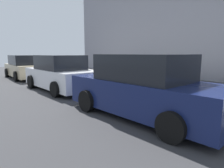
{
  "coord_description": "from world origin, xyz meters",
  "views": [
    {
      "loc": [
        -8.04,
        5.77,
        1.74
      ],
      "look_at": [
        -2.0,
        0.75,
        0.49
      ],
      "focal_mm": 31.24,
      "sensor_mm": 36.0,
      "label": 1
    }
  ],
  "objects_px": {
    "suitcase_olive_1": "(160,86)",
    "bollard_post": "(104,75)",
    "parking_meter": "(198,76)",
    "fire_hydrant": "(115,78)",
    "parked_car_white_1": "(60,74)",
    "suitcase_maroon_0": "(169,88)",
    "suitcase_navy_2": "(150,83)",
    "suitcase_teal_5": "(128,80)",
    "suitcase_silver_3": "(142,84)",
    "parked_car_navy_0": "(143,88)",
    "suitcase_black_4": "(136,81)",
    "parked_car_beige_2": "(24,67)"
  },
  "relations": [
    {
      "from": "parking_meter",
      "to": "suitcase_black_4",
      "type": "bearing_deg",
      "value": 4.3
    },
    {
      "from": "suitcase_maroon_0",
      "to": "suitcase_silver_3",
      "type": "relative_size",
      "value": 0.95
    },
    {
      "from": "suitcase_olive_1",
      "to": "suitcase_black_4",
      "type": "distance_m",
      "value": 1.33
    },
    {
      "from": "suitcase_navy_2",
      "to": "suitcase_black_4",
      "type": "xyz_separation_m",
      "value": [
        0.91,
        -0.12,
        -0.04
      ]
    },
    {
      "from": "parked_car_white_1",
      "to": "suitcase_silver_3",
      "type": "bearing_deg",
      "value": -143.59
    },
    {
      "from": "suitcase_black_4",
      "to": "parking_meter",
      "type": "bearing_deg",
      "value": -175.7
    },
    {
      "from": "suitcase_olive_1",
      "to": "bollard_post",
      "type": "bearing_deg",
      "value": 3.38
    },
    {
      "from": "bollard_post",
      "to": "parked_car_white_1",
      "type": "bearing_deg",
      "value": 74.89
    },
    {
      "from": "suitcase_silver_3",
      "to": "parked_car_white_1",
      "type": "relative_size",
      "value": 0.18
    },
    {
      "from": "bollard_post",
      "to": "parked_car_navy_0",
      "type": "distance_m",
      "value": 5.08
    },
    {
      "from": "suitcase_teal_5",
      "to": "bollard_post",
      "type": "relative_size",
      "value": 1.2
    },
    {
      "from": "suitcase_maroon_0",
      "to": "fire_hydrant",
      "type": "relative_size",
      "value": 1.06
    },
    {
      "from": "suitcase_olive_1",
      "to": "parked_car_navy_0",
      "type": "distance_m",
      "value": 2.69
    },
    {
      "from": "suitcase_maroon_0",
      "to": "suitcase_olive_1",
      "type": "distance_m",
      "value": 0.46
    },
    {
      "from": "suitcase_silver_3",
      "to": "fire_hydrant",
      "type": "height_order",
      "value": "suitcase_silver_3"
    },
    {
      "from": "suitcase_silver_3",
      "to": "parked_car_navy_0",
      "type": "xyz_separation_m",
      "value": [
        -2.05,
        2.31,
        0.37
      ]
    },
    {
      "from": "parked_car_white_1",
      "to": "suitcase_maroon_0",
      "type": "bearing_deg",
      "value": -152.13
    },
    {
      "from": "suitcase_olive_1",
      "to": "parking_meter",
      "type": "relative_size",
      "value": 0.71
    },
    {
      "from": "suitcase_black_4",
      "to": "suitcase_navy_2",
      "type": "bearing_deg",
      "value": 172.4
    },
    {
      "from": "bollard_post",
      "to": "parked_car_white_1",
      "type": "relative_size",
      "value": 0.2
    },
    {
      "from": "bollard_post",
      "to": "parked_car_beige_2",
      "type": "xyz_separation_m",
      "value": [
        6.33,
        2.18,
        0.16
      ]
    },
    {
      "from": "parked_car_navy_0",
      "to": "suitcase_olive_1",
      "type": "bearing_deg",
      "value": -63.48
    },
    {
      "from": "parked_car_navy_0",
      "to": "suitcase_navy_2",
      "type": "bearing_deg",
      "value": -54.56
    },
    {
      "from": "suitcase_maroon_0",
      "to": "suitcase_navy_2",
      "type": "height_order",
      "value": "suitcase_navy_2"
    },
    {
      "from": "suitcase_maroon_0",
      "to": "suitcase_black_4",
      "type": "height_order",
      "value": "suitcase_black_4"
    },
    {
      "from": "suitcase_black_4",
      "to": "suitcase_teal_5",
      "type": "xyz_separation_m",
      "value": [
        0.45,
        0.03,
        0.02
      ]
    },
    {
      "from": "suitcase_olive_1",
      "to": "parking_meter",
      "type": "xyz_separation_m",
      "value": [
        -1.42,
        -0.2,
        0.52
      ]
    },
    {
      "from": "suitcase_maroon_0",
      "to": "suitcase_silver_3",
      "type": "distance_m",
      "value": 1.31
    },
    {
      "from": "suitcase_navy_2",
      "to": "suitcase_teal_5",
      "type": "bearing_deg",
      "value": -3.92
    },
    {
      "from": "suitcase_maroon_0",
      "to": "parked_car_navy_0",
      "type": "distance_m",
      "value": 2.49
    },
    {
      "from": "parking_meter",
      "to": "parked_car_navy_0",
      "type": "distance_m",
      "value": 2.6
    },
    {
      "from": "suitcase_black_4",
      "to": "suitcase_teal_5",
      "type": "distance_m",
      "value": 0.45
    },
    {
      "from": "fire_hydrant",
      "to": "bollard_post",
      "type": "relative_size",
      "value": 0.81
    },
    {
      "from": "suitcase_navy_2",
      "to": "parked_car_beige_2",
      "type": "bearing_deg",
      "value": 13.62
    },
    {
      "from": "bollard_post",
      "to": "parking_meter",
      "type": "relative_size",
      "value": 0.7
    },
    {
      "from": "fire_hydrant",
      "to": "bollard_post",
      "type": "xyz_separation_m",
      "value": [
        0.68,
        0.15,
        0.07
      ]
    },
    {
      "from": "suitcase_black_4",
      "to": "parked_car_white_1",
      "type": "xyz_separation_m",
      "value": [
        2.66,
        2.38,
        0.27
      ]
    },
    {
      "from": "fire_hydrant",
      "to": "parked_car_navy_0",
      "type": "relative_size",
      "value": 0.15
    },
    {
      "from": "suitcase_olive_1",
      "to": "parked_car_navy_0",
      "type": "height_order",
      "value": "parked_car_navy_0"
    },
    {
      "from": "suitcase_teal_5",
      "to": "parked_car_beige_2",
      "type": "bearing_deg",
      "value": 16.46
    },
    {
      "from": "suitcase_olive_1",
      "to": "fire_hydrant",
      "type": "distance_m",
      "value": 2.72
    },
    {
      "from": "suitcase_olive_1",
      "to": "bollard_post",
      "type": "distance_m",
      "value": 3.41
    },
    {
      "from": "bollard_post",
      "to": "parking_meter",
      "type": "height_order",
      "value": "parking_meter"
    },
    {
      "from": "parked_car_white_1",
      "to": "parked_car_navy_0",
      "type": "bearing_deg",
      "value": -180.0
    },
    {
      "from": "parking_meter",
      "to": "suitcase_teal_5",
      "type": "bearing_deg",
      "value": 4.21
    },
    {
      "from": "suitcase_maroon_0",
      "to": "parking_meter",
      "type": "relative_size",
      "value": 0.6
    },
    {
      "from": "fire_hydrant",
      "to": "parked_car_navy_0",
      "type": "height_order",
      "value": "parked_car_navy_0"
    },
    {
      "from": "suitcase_teal_5",
      "to": "parking_meter",
      "type": "xyz_separation_m",
      "value": [
        -3.2,
        -0.24,
        0.45
      ]
    },
    {
      "from": "suitcase_maroon_0",
      "to": "parking_meter",
      "type": "height_order",
      "value": "parking_meter"
    },
    {
      "from": "suitcase_olive_1",
      "to": "parked_car_white_1",
      "type": "height_order",
      "value": "parked_car_white_1"
    }
  ]
}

